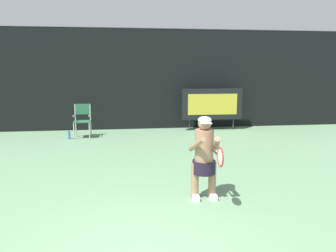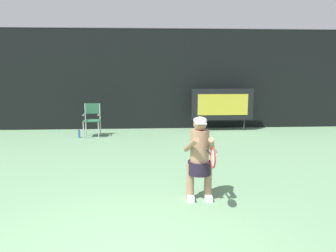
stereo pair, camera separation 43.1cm
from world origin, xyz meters
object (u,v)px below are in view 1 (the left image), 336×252
(water_bottle, at_px, (69,135))
(umpire_chair, at_px, (82,119))
(scoreboard, at_px, (212,104))
(tennis_player, at_px, (204,155))
(tennis_racket, at_px, (220,157))

(water_bottle, bearing_deg, umpire_chair, 27.00)
(scoreboard, xyz_separation_m, tennis_player, (-1.80, -6.17, -0.20))
(tennis_player, bearing_deg, scoreboard, 73.78)
(umpire_chair, relative_size, water_bottle, 4.08)
(scoreboard, distance_m, tennis_racket, 6.88)
(scoreboard, bearing_deg, tennis_player, -106.22)
(water_bottle, xyz_separation_m, tennis_player, (3.10, -5.19, 0.63))
(umpire_chair, distance_m, water_bottle, 0.67)
(umpire_chair, distance_m, tennis_racket, 6.54)
(tennis_player, bearing_deg, water_bottle, 120.80)
(scoreboard, distance_m, umpire_chair, 4.57)
(scoreboard, height_order, water_bottle, scoreboard)
(scoreboard, distance_m, tennis_player, 6.43)
(umpire_chair, relative_size, tennis_racket, 1.79)
(umpire_chair, relative_size, tennis_player, 0.77)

